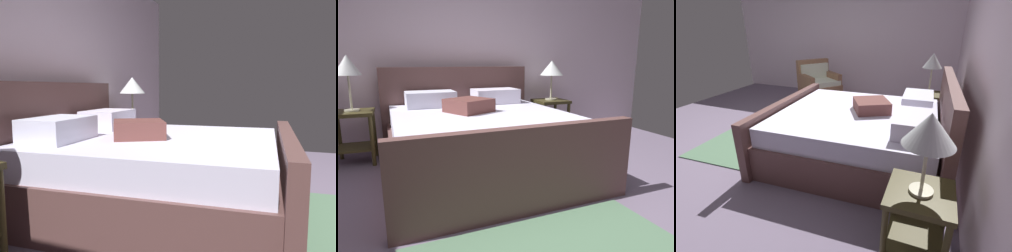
{
  "view_description": "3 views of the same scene",
  "coord_description": "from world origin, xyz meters",
  "views": [
    {
      "loc": [
        -2.58,
        0.48,
        1.03
      ],
      "look_at": [
        0.1,
        1.43,
        0.69
      ],
      "focal_mm": 34.68,
      "sensor_mm": 36.0,
      "label": 1
    },
    {
      "loc": [
        -0.89,
        -1.42,
        1.14
      ],
      "look_at": [
        0.22,
        1.54,
        0.44
      ],
      "focal_mm": 31.15,
      "sensor_mm": 36.0,
      "label": 2
    },
    {
      "loc": [
        2.61,
        2.3,
        1.63
      ],
      "look_at": [
        0.11,
        1.33,
        0.5
      ],
      "focal_mm": 26.05,
      "sensor_mm": 36.0,
      "label": 3
    }
  ],
  "objects": [
    {
      "name": "table_lamp_left",
      "position": [
        -1.37,
        2.2,
        1.09
      ],
      "size": [
        0.28,
        0.28,
        0.62
      ],
      "color": "#B7B293",
      "rests_on": "nightstand_left"
    },
    {
      "name": "armchair",
      "position": [
        -2.02,
        -0.07,
        0.35
      ],
      "size": [
        1.01,
        1.02,
        0.9
      ],
      "color": "#8C6248",
      "rests_on": "ground"
    },
    {
      "name": "area_rug",
      "position": [
        -0.09,
        -0.22,
        0.01
      ],
      "size": [
        1.76,
        1.18,
        0.01
      ],
      "primitive_type": "cube",
      "rotation": [
        0.0,
        0.0,
        0.04
      ],
      "color": "#54775A",
      "rests_on": "ground"
    },
    {
      "name": "nightstand_right",
      "position": [
        1.2,
        2.3,
        0.4
      ],
      "size": [
        0.44,
        0.44,
        0.6
      ],
      "color": "#3C351A",
      "rests_on": "ground"
    },
    {
      "name": "wall_back",
      "position": [
        0.0,
        2.71,
        1.26
      ],
      "size": [
        6.11,
        0.12,
        2.51
      ],
      "primitive_type": "cube",
      "color": "silver",
      "rests_on": "ground"
    },
    {
      "name": "nightstand_left",
      "position": [
        -1.37,
        2.2,
        0.4
      ],
      "size": [
        0.44,
        0.44,
        0.6
      ],
      "color": "#3C351A",
      "rests_on": "ground"
    },
    {
      "name": "ground_plane",
      "position": [
        0.0,
        0.0,
        -0.01
      ],
      "size": [
        5.99,
        5.29,
        0.02
      ],
      "primitive_type": "cube",
      "color": "slate"
    },
    {
      "name": "bed",
      "position": [
        -0.09,
        1.49,
        0.34
      ],
      "size": [
        2.01,
        2.19,
        1.08
      ],
      "color": "brown",
      "rests_on": "ground"
    },
    {
      "name": "wall_side_left",
      "position": [
        -3.06,
        0.0,
        1.26
      ],
      "size": [
        0.12,
        5.41,
        2.51
      ],
      "primitive_type": "cube",
      "color": "silver",
      "rests_on": "ground"
    },
    {
      "name": "table_lamp_right",
      "position": [
        1.2,
        2.3,
        1.04
      ],
      "size": [
        0.33,
        0.33,
        0.56
      ],
      "color": "#B7B293",
      "rests_on": "nightstand_right"
    }
  ]
}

